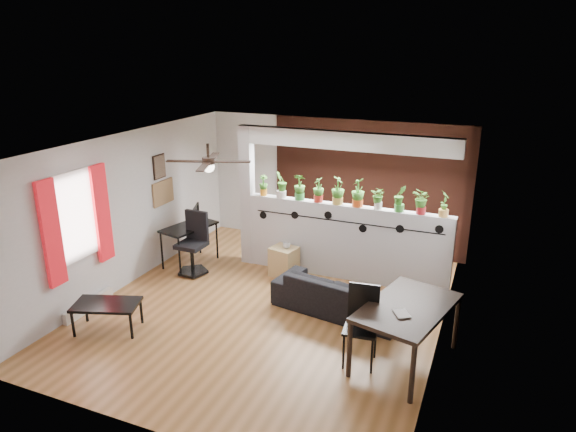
{
  "coord_description": "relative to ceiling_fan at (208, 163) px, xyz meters",
  "views": [
    {
      "loc": [
        3.07,
        -6.59,
        3.95
      ],
      "look_at": [
        0.08,
        0.6,
        1.34
      ],
      "focal_mm": 32.0,
      "sensor_mm": 36.0,
      "label": 1
    }
  ],
  "objects": [
    {
      "name": "potted_plant_2",
      "position": [
        0.72,
        1.8,
        -0.72
      ],
      "size": [
        0.25,
        0.21,
        0.46
      ],
      "color": "green",
      "rests_on": "partition_wall"
    },
    {
      "name": "folding_chair",
      "position": [
        2.51,
        -0.54,
        -1.69
      ],
      "size": [
        0.47,
        0.47,
        1.05
      ],
      "color": "black",
      "rests_on": "ground"
    },
    {
      "name": "potted_plant_1",
      "position": [
        0.37,
        1.8,
        -0.71
      ],
      "size": [
        0.27,
        0.3,
        0.48
      ],
      "color": "silver",
      "rests_on": "partition_wall"
    },
    {
      "name": "potted_plant_4",
      "position": [
        1.42,
        1.8,
        -0.71
      ],
      "size": [
        0.3,
        0.32,
        0.49
      ],
      "color": "gold",
      "rests_on": "partition_wall"
    },
    {
      "name": "cube_shelf",
      "position": [
        0.56,
        1.46,
        -2.05
      ],
      "size": [
        0.51,
        0.47,
        0.53
      ],
      "primitive_type": "cube",
      "rotation": [
        0.0,
        0.0,
        -0.21
      ],
      "color": "tan",
      "rests_on": "ground"
    },
    {
      "name": "window_assembly",
      "position": [
        -1.76,
        -0.9,
        -0.81
      ],
      "size": [
        0.09,
        1.3,
        1.55
      ],
      "color": "white",
      "rests_on": "room_shell"
    },
    {
      "name": "coffee_table",
      "position": [
        -1.06,
        -1.23,
        -1.93
      ],
      "size": [
        1.04,
        0.79,
        0.43
      ],
      "color": "black",
      "rests_on": "ground"
    },
    {
      "name": "office_chair",
      "position": [
        -0.99,
        0.96,
        -1.82
      ],
      "size": [
        0.58,
        0.58,
        1.11
      ],
      "color": "black",
      "rests_on": "ground"
    },
    {
      "name": "potted_plant_6",
      "position": [
        2.13,
        1.8,
        -0.76
      ],
      "size": [
        0.21,
        0.17,
        0.38
      ],
      "color": "silver",
      "rests_on": "partition_wall"
    },
    {
      "name": "potted_plant_7",
      "position": [
        2.48,
        1.8,
        -0.73
      ],
      "size": [
        0.29,
        0.27,
        0.44
      ],
      "color": "#378C33",
      "rests_on": "partition_wall"
    },
    {
      "name": "potted_plant_3",
      "position": [
        1.07,
        1.8,
        -0.73
      ],
      "size": [
        0.23,
        0.26,
        0.44
      ],
      "color": "red",
      "rests_on": "partition_wall"
    },
    {
      "name": "baseboard_heater",
      "position": [
        -1.74,
        -0.9,
        -2.22
      ],
      "size": [
        0.08,
        1.0,
        0.18
      ],
      "primitive_type": "cube",
      "color": "silver",
      "rests_on": "ground"
    },
    {
      "name": "vine_decal",
      "position": [
        1.6,
        1.7,
        -1.23
      ],
      "size": [
        3.31,
        0.01,
        0.3
      ],
      "color": "black",
      "rests_on": "partition_wall"
    },
    {
      "name": "potted_plant_8",
      "position": [
        2.83,
        1.8,
        -0.74
      ],
      "size": [
        0.28,
        0.27,
        0.42
      ],
      "color": "#AC1B22",
      "rests_on": "partition_wall"
    },
    {
      "name": "ceiling_header",
      "position": [
        1.6,
        1.8,
        0.14
      ],
      "size": [
        3.6,
        0.18,
        0.3
      ],
      "primitive_type": "cube",
      "color": "white",
      "rests_on": "room_shell"
    },
    {
      "name": "monitor",
      "position": [
        -1.27,
        1.41,
        -1.46
      ],
      "size": [
        0.32,
        0.18,
        0.18
      ],
      "primitive_type": "imported",
      "rotation": [
        0.0,
        0.0,
        1.97
      ],
      "color": "black",
      "rests_on": "computer_desk"
    },
    {
      "name": "corkboard",
      "position": [
        -1.78,
        1.25,
        -0.96
      ],
      "size": [
        0.03,
        0.6,
        0.45
      ],
      "primitive_type": "cube",
      "color": "olive",
      "rests_on": "room_shell"
    },
    {
      "name": "framed_art",
      "position": [
        -1.78,
        1.2,
        -0.46
      ],
      "size": [
        0.03,
        0.34,
        0.44
      ],
      "color": "#8C7259",
      "rests_on": "room_shell"
    },
    {
      "name": "cup",
      "position": [
        0.61,
        1.46,
        -1.73
      ],
      "size": [
        0.16,
        0.16,
        0.11
      ],
      "primitive_type": "imported",
      "rotation": [
        0.0,
        0.0,
        0.18
      ],
      "color": "gray",
      "rests_on": "cube_shelf"
    },
    {
      "name": "computer_desk",
      "position": [
        -1.27,
        1.26,
        -1.63
      ],
      "size": [
        0.77,
        1.14,
        0.76
      ],
      "color": "black",
      "rests_on": "ground"
    },
    {
      "name": "potted_plant_5",
      "position": [
        1.78,
        1.8,
        -0.71
      ],
      "size": [
        0.25,
        0.3,
        0.49
      ],
      "color": "#E7561B",
      "rests_on": "partition_wall"
    },
    {
      "name": "potted_plant_9",
      "position": [
        3.18,
        1.8,
        -0.74
      ],
      "size": [
        0.19,
        0.23,
        0.43
      ],
      "color": "#DCA14D",
      "rests_on": "partition_wall"
    },
    {
      "name": "pier_column",
      "position": [
        -0.31,
        1.8,
        -1.01
      ],
      "size": [
        0.22,
        0.2,
        2.6
      ],
      "primitive_type": "cube",
      "color": "#BCBCC1",
      "rests_on": "ground"
    },
    {
      "name": "book",
      "position": [
        2.95,
        -0.68,
        -1.49
      ],
      "size": [
        0.26,
        0.28,
        0.02
      ],
      "primitive_type": "imported",
      "rotation": [
        0.0,
        0.0,
        0.55
      ],
      "color": "gray",
      "rests_on": "dining_table"
    },
    {
      "name": "ceiling_fan",
      "position": [
        0.0,
        0.0,
        0.0
      ],
      "size": [
        1.19,
        1.19,
        0.43
      ],
      "color": "black",
      "rests_on": "room_shell"
    },
    {
      "name": "dining_table",
      "position": [
        3.05,
        -0.38,
        -1.58
      ],
      "size": [
        1.25,
        1.68,
        0.82
      ],
      "color": "black",
      "rests_on": "ground"
    },
    {
      "name": "potted_plant_0",
      "position": [
        0.02,
        1.8,
        -0.77
      ],
      "size": [
        0.23,
        0.21,
        0.37
      ],
      "color": "orange",
      "rests_on": "partition_wall"
    },
    {
      "name": "sofa",
      "position": [
        1.87,
        0.58,
        -2.03
      ],
      "size": [
        2.02,
        1.06,
        0.56
      ],
      "primitive_type": "imported",
      "rotation": [
        0.0,
        0.0,
        2.98
      ],
      "color": "black",
      "rests_on": "ground"
    },
    {
      "name": "room_shell",
      "position": [
        0.8,
        0.3,
        -1.01
      ],
      "size": [
        6.3,
        7.1,
        2.9
      ],
      "color": "brown",
      "rests_on": "ground"
    },
    {
      "name": "partition_wall",
      "position": [
        1.6,
        1.8,
        -1.64
      ],
      "size": [
        3.6,
        0.18,
        1.35
      ],
      "primitive_type": "cube",
      "color": "#BCBCC1",
      "rests_on": "ground"
    },
    {
      "name": "brick_panel",
      "position": [
        1.6,
        3.27,
        -1.01
      ],
      "size": [
        3.9,
        0.05,
        2.6
      ],
      "primitive_type": "cube",
      "color": "#97402B",
      "rests_on": "ground"
    }
  ]
}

